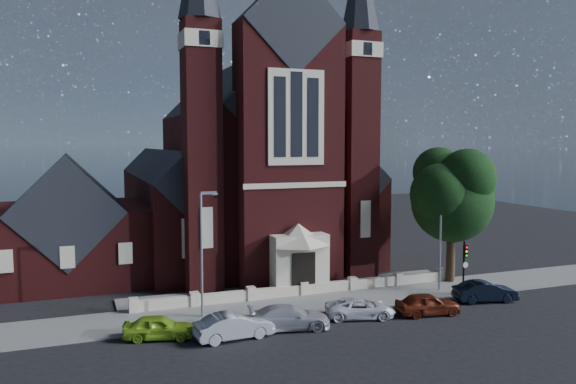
% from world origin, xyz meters
% --- Properties ---
extents(ground, '(120.00, 120.00, 0.00)m').
position_xyz_m(ground, '(0.00, 15.00, 0.00)').
color(ground, black).
rests_on(ground, ground).
extents(pavement_strip, '(60.00, 5.00, 0.12)m').
position_xyz_m(pavement_strip, '(0.00, 4.50, 0.00)').
color(pavement_strip, slate).
rests_on(pavement_strip, ground).
extents(forecourt_paving, '(26.00, 3.00, 0.14)m').
position_xyz_m(forecourt_paving, '(0.00, 8.50, 0.00)').
color(forecourt_paving, slate).
rests_on(forecourt_paving, ground).
extents(forecourt_wall, '(24.00, 0.40, 0.90)m').
position_xyz_m(forecourt_wall, '(0.00, 6.50, 0.00)').
color(forecourt_wall, beige).
rests_on(forecourt_wall, ground).
extents(church, '(20.01, 34.90, 29.20)m').
position_xyz_m(church, '(-0.00, 22.94, 8.19)').
color(church, '#4C1514').
rests_on(church, ground).
extents(parish_hall, '(12.00, 12.20, 10.24)m').
position_xyz_m(parish_hall, '(-16.00, 18.00, 4.01)').
color(parish_hall, '#4C1514').
rests_on(parish_hall, ground).
extents(street_tree, '(6.40, 6.60, 10.70)m').
position_xyz_m(street_tree, '(12.60, 5.71, 6.96)').
color(street_tree, black).
rests_on(street_tree, ground).
extents(street_lamp_left, '(1.16, 0.22, 8.09)m').
position_xyz_m(street_lamp_left, '(-7.91, 4.00, 4.60)').
color(street_lamp_left, gray).
rests_on(street_lamp_left, ground).
extents(street_lamp_right, '(1.16, 0.22, 8.09)m').
position_xyz_m(street_lamp_right, '(10.09, 4.00, 4.60)').
color(street_lamp_right, gray).
rests_on(street_lamp_right, ground).
extents(traffic_signal, '(0.28, 0.42, 4.00)m').
position_xyz_m(traffic_signal, '(11.00, 2.43, 2.58)').
color(traffic_signal, black).
rests_on(traffic_signal, ground).
extents(car_lime_van, '(4.27, 2.59, 1.36)m').
position_xyz_m(car_lime_van, '(-11.13, 1.14, 0.68)').
color(car_lime_van, '#8BC226').
rests_on(car_lime_van, ground).
extents(car_silver_a, '(4.61, 1.97, 1.48)m').
position_xyz_m(car_silver_a, '(-7.14, -0.39, 0.74)').
color(car_silver_a, '#A9ABB0').
rests_on(car_silver_a, ground).
extents(car_silver_b, '(5.23, 2.98, 1.43)m').
position_xyz_m(car_silver_b, '(-3.58, 0.06, 0.71)').
color(car_silver_b, '#ACADB4').
rests_on(car_silver_b, ground).
extents(car_white_suv, '(4.86, 3.25, 1.24)m').
position_xyz_m(car_white_suv, '(1.44, 0.48, 0.62)').
color(car_white_suv, white).
rests_on(car_white_suv, ground).
extents(car_dark_red, '(4.40, 2.26, 1.43)m').
position_xyz_m(car_dark_red, '(5.82, -0.52, 0.72)').
color(car_dark_red, '#5E1F10').
rests_on(car_dark_red, ground).
extents(car_navy, '(4.62, 2.42, 1.45)m').
position_xyz_m(car_navy, '(11.39, 0.60, 0.72)').
color(car_navy, black).
rests_on(car_navy, ground).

